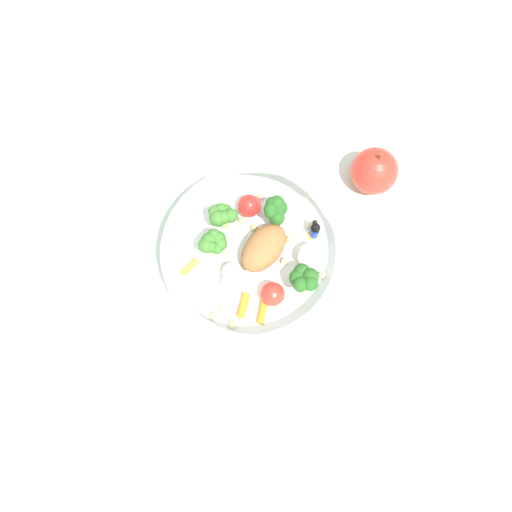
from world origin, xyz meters
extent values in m
plane|color=silver|center=(0.00, 0.00, 0.00)|extent=(2.40, 2.40, 0.00)
cylinder|color=white|center=(0.02, 0.00, 0.01)|extent=(0.24, 0.24, 0.01)
torus|color=white|center=(0.02, 0.00, 0.06)|extent=(0.26, 0.26, 0.01)
ellipsoid|color=#935B33|center=(0.01, -0.01, 0.03)|extent=(0.08, 0.09, 0.04)
cylinder|color=#8EB766|center=(0.08, 0.00, 0.02)|extent=(0.01, 0.01, 0.03)
sphere|color=#386B28|center=(0.08, 0.00, 0.05)|extent=(0.02, 0.02, 0.02)
sphere|color=#386B28|center=(0.08, 0.01, 0.05)|extent=(0.02, 0.02, 0.02)
sphere|color=#386B28|center=(0.08, 0.01, 0.05)|extent=(0.02, 0.02, 0.02)
sphere|color=#386B28|center=(0.07, 0.01, 0.05)|extent=(0.02, 0.02, 0.02)
sphere|color=#386B28|center=(0.07, 0.00, 0.05)|extent=(0.02, 0.02, 0.02)
sphere|color=#386B28|center=(0.07, -0.01, 0.05)|extent=(0.02, 0.02, 0.02)
sphere|color=#386B28|center=(0.08, -0.01, 0.05)|extent=(0.02, 0.02, 0.02)
sphere|color=#386B28|center=(0.08, 0.00, 0.05)|extent=(0.02, 0.02, 0.02)
cylinder|color=#8EB766|center=(-0.06, 0.02, 0.02)|extent=(0.02, 0.02, 0.03)
sphere|color=#23561E|center=(-0.05, 0.02, 0.05)|extent=(0.02, 0.02, 0.02)
sphere|color=#23561E|center=(-0.05, 0.03, 0.05)|extent=(0.02, 0.02, 0.02)
sphere|color=#23561E|center=(-0.06, 0.03, 0.05)|extent=(0.02, 0.02, 0.02)
sphere|color=#23561E|center=(-0.06, 0.02, 0.05)|extent=(0.02, 0.02, 0.02)
sphere|color=#23561E|center=(-0.05, 0.01, 0.05)|extent=(0.02, 0.02, 0.02)
cylinder|color=#8EB766|center=(0.00, -0.07, 0.02)|extent=(0.01, 0.01, 0.02)
sphere|color=#23561E|center=(0.01, -0.07, 0.05)|extent=(0.02, 0.02, 0.02)
sphere|color=#23561E|center=(0.01, -0.06, 0.05)|extent=(0.02, 0.02, 0.02)
sphere|color=#23561E|center=(0.00, -0.06, 0.05)|extent=(0.02, 0.02, 0.02)
sphere|color=#23561E|center=(0.00, -0.06, 0.04)|extent=(0.02, 0.02, 0.02)
sphere|color=#23561E|center=(0.00, -0.07, 0.05)|extent=(0.02, 0.02, 0.02)
sphere|color=#23561E|center=(0.00, -0.07, 0.04)|extent=(0.02, 0.02, 0.02)
sphere|color=#23561E|center=(0.01, -0.08, 0.05)|extent=(0.02, 0.02, 0.02)
sphere|color=#23561E|center=(0.01, -0.08, 0.05)|extent=(0.02, 0.02, 0.02)
cylinder|color=#8EB766|center=(0.07, -0.04, 0.02)|extent=(0.02, 0.02, 0.02)
sphere|color=#386B28|center=(0.09, -0.04, 0.05)|extent=(0.02, 0.02, 0.02)
sphere|color=#386B28|center=(0.08, -0.03, 0.05)|extent=(0.02, 0.02, 0.02)
sphere|color=#386B28|center=(0.07, -0.04, 0.05)|extent=(0.02, 0.02, 0.02)
sphere|color=#386B28|center=(0.06, -0.04, 0.05)|extent=(0.02, 0.02, 0.02)
sphere|color=#386B28|center=(0.07, -0.05, 0.05)|extent=(0.02, 0.02, 0.02)
sphere|color=#386B28|center=(0.08, -0.05, 0.05)|extent=(0.02, 0.02, 0.02)
sphere|color=white|center=(-0.05, -0.02, 0.03)|extent=(0.03, 0.03, 0.03)
sphere|color=white|center=(-0.05, -0.02, 0.03)|extent=(0.03, 0.03, 0.03)
sphere|color=white|center=(-0.06, -0.01, 0.03)|extent=(0.03, 0.03, 0.03)
sphere|color=white|center=(-0.06, -0.02, 0.03)|extent=(0.03, 0.03, 0.03)
sphere|color=white|center=(-0.06, -0.02, 0.03)|extent=(0.02, 0.02, 0.02)
sphere|color=white|center=(-0.06, -0.03, 0.03)|extent=(0.03, 0.03, 0.03)
sphere|color=silver|center=(0.04, 0.04, 0.02)|extent=(0.03, 0.03, 0.03)
sphere|color=silver|center=(0.04, 0.05, 0.02)|extent=(0.02, 0.02, 0.02)
sphere|color=silver|center=(0.04, 0.04, 0.03)|extent=(0.02, 0.02, 0.02)
sphere|color=silver|center=(0.03, 0.04, 0.02)|extent=(0.03, 0.03, 0.03)
sphere|color=silver|center=(0.03, 0.04, 0.03)|extent=(0.03, 0.03, 0.03)
sphere|color=silver|center=(0.04, 0.03, 0.02)|extent=(0.03, 0.03, 0.03)
cube|color=yellow|center=(-0.06, -0.06, 0.01)|extent=(0.02, 0.02, 0.00)
cylinder|color=#1933B2|center=(-0.06, -0.06, 0.02)|extent=(0.02, 0.02, 0.02)
sphere|color=black|center=(-0.06, -0.06, 0.04)|extent=(0.01, 0.01, 0.01)
sphere|color=black|center=(-0.06, -0.05, 0.04)|extent=(0.01, 0.01, 0.01)
sphere|color=black|center=(-0.05, -0.06, 0.04)|extent=(0.01, 0.01, 0.01)
cylinder|color=orange|center=(-0.01, 0.07, 0.02)|extent=(0.01, 0.03, 0.01)
cylinder|color=orange|center=(0.10, 0.03, 0.02)|extent=(0.02, 0.03, 0.01)
cylinder|color=orange|center=(0.02, 0.07, 0.02)|extent=(0.01, 0.03, 0.01)
sphere|color=red|center=(0.04, -0.07, 0.03)|extent=(0.03, 0.03, 0.03)
sphere|color=red|center=(-0.02, 0.05, 0.03)|extent=(0.03, 0.03, 0.03)
sphere|color=#D1B775|center=(0.04, 0.08, 0.02)|extent=(0.01, 0.01, 0.01)
sphere|color=tan|center=(0.05, -0.05, 0.02)|extent=(0.01, 0.01, 0.01)
sphere|color=tan|center=(-0.02, -0.04, 0.02)|extent=(0.01, 0.01, 0.01)
sphere|color=tan|center=(0.03, -0.05, 0.02)|extent=(0.01, 0.01, 0.01)
sphere|color=tan|center=(0.05, 0.09, 0.02)|extent=(0.01, 0.01, 0.01)
sphere|color=#D1B775|center=(-0.05, -0.07, 0.02)|extent=(0.01, 0.01, 0.01)
sphere|color=#D1B775|center=(-0.08, 0.00, 0.02)|extent=(0.01, 0.01, 0.01)
sphere|color=tan|center=(0.03, -0.10, 0.02)|extent=(0.01, 0.01, 0.01)
sphere|color=tan|center=(0.02, 0.10, 0.02)|extent=(0.01, 0.01, 0.01)
sphere|color=#D1B775|center=(-0.02, -0.01, 0.02)|extent=(0.01, 0.01, 0.01)
sphere|color=red|center=(-0.12, -0.17, 0.03)|extent=(0.07, 0.07, 0.07)
cylinder|color=brown|center=(-0.12, -0.17, 0.08)|extent=(0.00, 0.00, 0.01)
camera|label=1|loc=(-0.05, 0.27, 0.75)|focal=39.33mm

